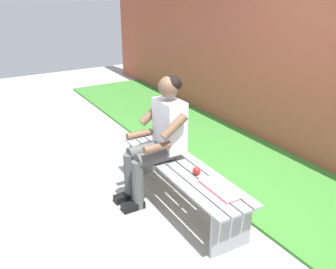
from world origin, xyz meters
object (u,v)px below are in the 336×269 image
bench_near (182,175)px  person_seated (159,135)px  book_open (219,189)px  apple (197,171)px

bench_near → person_seated: bearing=21.0°
bench_near → book_open: (-0.53, -0.03, 0.11)m
person_seated → apple: bearing=-165.4°
bench_near → book_open: bearing=-176.5°
bench_near → person_seated: (0.26, 0.10, 0.34)m
bench_near → person_seated: person_seated is taller
book_open → bench_near: bearing=5.2°
person_seated → apple: size_ratio=16.74×
bench_near → book_open: 0.54m
apple → person_seated: bearing=14.6°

